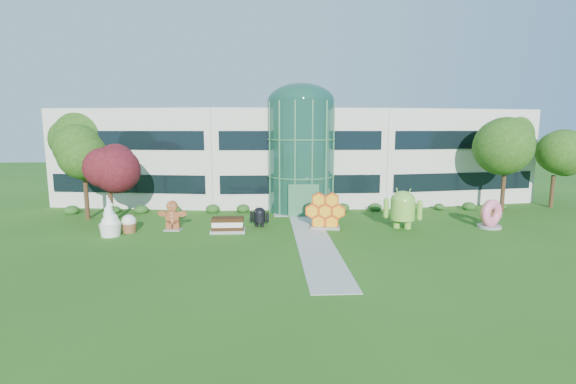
{
  "coord_description": "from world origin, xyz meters",
  "views": [
    {
      "loc": [
        -3.15,
        -25.76,
        7.44
      ],
      "look_at": [
        -1.47,
        6.0,
        2.6
      ],
      "focal_mm": 26.0,
      "sensor_mm": 36.0,
      "label": 1
    }
  ],
  "objects_px": {
    "android_green": "(403,206)",
    "android_black": "(259,215)",
    "donut": "(490,213)",
    "gingerbread": "(172,215)"
  },
  "relations": [
    {
      "from": "android_black",
      "to": "donut",
      "type": "distance_m",
      "value": 17.47
    },
    {
      "from": "android_green",
      "to": "android_black",
      "type": "distance_m",
      "value": 10.84
    },
    {
      "from": "android_green",
      "to": "donut",
      "type": "distance_m",
      "value": 6.69
    },
    {
      "from": "android_green",
      "to": "android_black",
      "type": "bearing_deg",
      "value": -161.48
    },
    {
      "from": "android_green",
      "to": "gingerbread",
      "type": "xyz_separation_m",
      "value": [
        -17.14,
        0.26,
        -0.56
      ]
    },
    {
      "from": "android_green",
      "to": "gingerbread",
      "type": "distance_m",
      "value": 17.15
    },
    {
      "from": "android_black",
      "to": "gingerbread",
      "type": "relative_size",
      "value": 0.73
    },
    {
      "from": "android_black",
      "to": "gingerbread",
      "type": "bearing_deg",
      "value": -156.83
    },
    {
      "from": "donut",
      "to": "gingerbread",
      "type": "bearing_deg",
      "value": 151.75
    },
    {
      "from": "android_black",
      "to": "gingerbread",
      "type": "xyz_separation_m",
      "value": [
        -6.38,
        -0.82,
        0.24
      ]
    }
  ]
}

